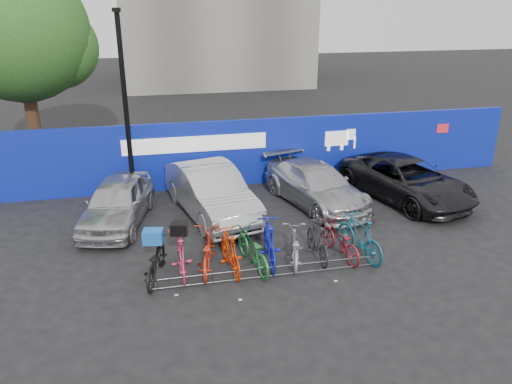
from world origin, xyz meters
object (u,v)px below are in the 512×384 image
object	(u,v)px
tree	(26,35)
bike_7	(318,241)
bike_1	(181,254)
bike_2	(207,252)
car_3	(406,180)
bike_9	(360,237)
car_1	(211,192)
bike_4	(252,249)
lamppost	(125,103)
bike_3	(230,251)
bike_rack	(267,272)
bike_5	(269,243)
car_0	(117,202)
bike_6	(295,247)
bike_8	(340,240)
bike_0	(155,261)
car_2	(316,185)

from	to	relation	value
tree	bike_7	world-z (taller)	tree
bike_1	bike_2	world-z (taller)	bike_1
car_3	bike_9	world-z (taller)	car_3
bike_2	bike_7	xyz separation A→B (m)	(2.88, -0.04, 0.01)
car_1	bike_4	world-z (taller)	car_1
tree	bike_7	xyz separation A→B (m)	(8.30, -9.97, -4.57)
bike_2	bike_9	xyz separation A→B (m)	(3.98, -0.19, 0.08)
lamppost	bike_3	xyz separation A→B (m)	(2.41, -5.45, -2.74)
bike_rack	bike_5	bearing A→B (deg)	71.37
car_0	bike_6	size ratio (longest dim) A/B	2.37
lamppost	bike_8	bearing A→B (deg)	-45.14
bike_0	bike_2	bearing A→B (deg)	-158.35
car_0	bike_6	distance (m)	5.68
bike_rack	bike_9	distance (m)	2.71
bike_0	bike_7	distance (m)	4.15
tree	bike_3	world-z (taller)	tree
car_3	bike_1	bearing A→B (deg)	-172.41
bike_0	bike_1	world-z (taller)	bike_1
bike_9	bike_6	bearing A→B (deg)	-16.36
bike_rack	bike_5	distance (m)	0.87
bike_0	bike_3	world-z (taller)	bike_3
car_2	bike_2	xyz separation A→B (m)	(-4.03, -3.51, -0.17)
car_1	car_3	size ratio (longest dim) A/B	0.95
bike_5	bike_2	bearing A→B (deg)	5.38
car_0	car_1	distance (m)	2.83
bike_2	bike_3	distance (m)	0.59
tree	bike_9	distance (m)	14.52
bike_1	bike_6	bearing A→B (deg)	179.48
car_3	bike_0	size ratio (longest dim) A/B	2.68
bike_6	bike_9	distance (m)	1.75
lamppost	bike_2	size ratio (longest dim) A/B	3.24
car_2	lamppost	bearing A→B (deg)	148.08
car_2	bike_6	distance (m)	4.05
bike_1	bike_7	xyz separation A→B (m)	(3.52, 0.05, -0.05)
car_1	bike_7	size ratio (longest dim) A/B	2.83
bike_6	bike_9	world-z (taller)	bike_9
bike_9	bike_3	bearing A→B (deg)	-14.15
bike_7	tree	bearing A→B (deg)	-49.90
bike_rack	car_2	world-z (taller)	car_2
bike_rack	bike_0	distance (m)	2.70
bike_2	bike_9	world-z (taller)	bike_9
bike_4	bike_2	bearing A→B (deg)	-17.99
bike_0	bike_9	xyz separation A→B (m)	(5.24, -0.01, 0.08)
tree	bike_0	world-z (taller)	tree
bike_1	bike_5	world-z (taller)	bike_5
bike_0	bike_1	xyz separation A→B (m)	(0.63, 0.09, 0.06)
bike_rack	car_0	size ratio (longest dim) A/B	1.39
bike_8	bike_9	bearing A→B (deg)	156.96
bike_6	bike_7	distance (m)	0.65
bike_1	bike_4	world-z (taller)	bike_1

